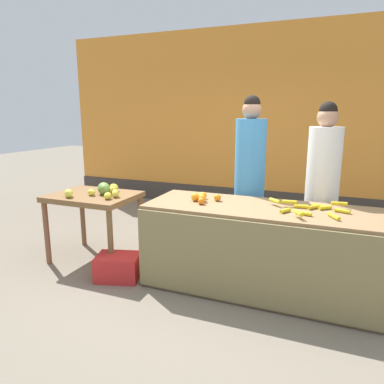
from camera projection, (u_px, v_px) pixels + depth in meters
name	position (u px, v px, depth m)	size (l,w,h in m)	color
ground_plane	(211.00, 279.00, 3.75)	(24.00, 24.00, 0.00)	#756B5B
market_wall_back	(269.00, 123.00, 6.17)	(7.86, 0.23, 3.15)	orange
fruit_stall_counter	(259.00, 249.00, 3.46)	(2.21, 0.82, 0.84)	olive
side_table_wooden	(94.00, 203.00, 4.13)	(0.97, 0.73, 0.79)	brown
banana_bunch_pile	(311.00, 208.00, 3.24)	(0.74, 0.56, 0.07)	gold
orange_pile	(203.00, 198.00, 3.59)	(0.29, 0.29, 0.08)	orange
mango_papaya_pile	(101.00, 190.00, 4.04)	(0.62, 0.58, 0.14)	#D3DA45
vendor_woman_blue_shirt	(249.00, 180.00, 4.04)	(0.34, 0.34, 1.90)	#33333D
vendor_woman_white_shirt	(322.00, 190.00, 3.74)	(0.34, 0.34, 1.83)	#33333D
produce_crate	(118.00, 267.00, 3.73)	(0.44, 0.32, 0.26)	red
produce_sack	(180.00, 224.00, 4.68)	(0.36, 0.30, 0.57)	tan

